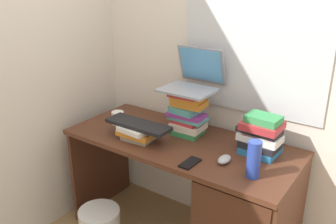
# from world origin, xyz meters

# --- Properties ---
(wall_back) EXTENTS (6.00, 0.06, 2.60)m
(wall_back) POSITION_xyz_m (0.00, 0.36, 1.30)
(wall_back) COLOR silver
(wall_back) RESTS_ON ground
(wall_left) EXTENTS (0.05, 6.00, 2.60)m
(wall_left) POSITION_xyz_m (-0.86, 0.00, 1.30)
(wall_left) COLOR beige
(wall_left) RESTS_ON ground
(desk) EXTENTS (1.43, 0.62, 0.73)m
(desk) POSITION_xyz_m (0.36, -0.02, 0.40)
(desk) COLOR #4C2819
(desk) RESTS_ON ground
(book_stack_tall) EXTENTS (0.24, 0.19, 0.28)m
(book_stack_tall) POSITION_xyz_m (-0.02, 0.11, 0.87)
(book_stack_tall) COLOR #338C4C
(book_stack_tall) RESTS_ON desk
(book_stack_keyboard_riser) EXTENTS (0.23, 0.19, 0.09)m
(book_stack_keyboard_riser) POSITION_xyz_m (-0.23, -0.13, 0.77)
(book_stack_keyboard_riser) COLOR gray
(book_stack_keyboard_riser) RESTS_ON desk
(book_stack_side) EXTENTS (0.25, 0.19, 0.23)m
(book_stack_side) POSITION_xyz_m (0.46, 0.12, 0.84)
(book_stack_side) COLOR #2672B2
(book_stack_side) RESTS_ON desk
(laptop) EXTENTS (0.32, 0.32, 0.25)m
(laptop) POSITION_xyz_m (-0.02, 0.17, 1.07)
(laptop) COLOR gray
(laptop) RESTS_ON book_stack_tall
(keyboard) EXTENTS (0.42, 0.14, 0.02)m
(keyboard) POSITION_xyz_m (-0.22, -0.13, 0.82)
(keyboard) COLOR black
(keyboard) RESTS_ON book_stack_keyboard_riser
(computer_mouse) EXTENTS (0.06, 0.10, 0.04)m
(computer_mouse) POSITION_xyz_m (0.34, -0.09, 0.74)
(computer_mouse) COLOR #A5A8AD
(computer_mouse) RESTS_ON desk
(mug) EXTENTS (0.12, 0.08, 0.09)m
(mug) POSITION_xyz_m (-0.49, -0.03, 0.77)
(mug) COLOR white
(mug) RESTS_ON desk
(water_bottle) EXTENTS (0.07, 0.07, 0.20)m
(water_bottle) POSITION_xyz_m (0.53, -0.15, 0.82)
(water_bottle) COLOR #263FA5
(water_bottle) RESTS_ON desk
(cell_phone) EXTENTS (0.07, 0.14, 0.01)m
(cell_phone) POSITION_xyz_m (0.20, -0.21, 0.73)
(cell_phone) COLOR black
(cell_phone) RESTS_ON desk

